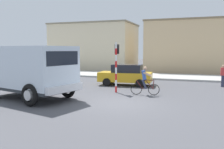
% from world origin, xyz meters
% --- Properties ---
extents(ground_plane, '(120.00, 120.00, 0.00)m').
position_xyz_m(ground_plane, '(0.00, 0.00, 0.00)').
color(ground_plane, '#4C4C51').
extents(sidewalk_far, '(80.00, 5.00, 0.16)m').
position_xyz_m(sidewalk_far, '(0.00, 12.88, 0.08)').
color(sidewalk_far, '#ADADA8').
rests_on(sidewalk_far, ground).
extents(truck_foreground, '(5.85, 3.78, 2.90)m').
position_xyz_m(truck_foreground, '(-4.97, -0.39, 1.67)').
color(truck_foreground, silver).
rests_on(truck_foreground, ground).
extents(cyclist, '(1.71, 0.54, 1.72)m').
position_xyz_m(cyclist, '(0.82, 2.82, 0.86)').
color(cyclist, black).
rests_on(cyclist, ground).
extents(traffic_light_pole, '(0.24, 0.43, 3.20)m').
position_xyz_m(traffic_light_pole, '(-1.09, 3.14, 2.07)').
color(traffic_light_pole, red).
rests_on(traffic_light_pole, ground).
extents(car_white_mid, '(4.13, 2.13, 1.60)m').
position_xyz_m(car_white_mid, '(-1.40, 6.31, 0.82)').
color(car_white_mid, gold).
rests_on(car_white_mid, ground).
extents(pedestrian_near_kerb, '(0.34, 0.22, 1.62)m').
position_xyz_m(pedestrian_near_kerb, '(5.55, 7.87, 0.85)').
color(pedestrian_near_kerb, '#2D334C').
rests_on(pedestrian_near_kerb, ground).
extents(building_corner_left, '(11.20, 7.24, 6.31)m').
position_xyz_m(building_corner_left, '(-10.09, 20.33, 3.16)').
color(building_corner_left, beige).
rests_on(building_corner_left, ground).
extents(building_mid_block, '(10.07, 6.26, 6.23)m').
position_xyz_m(building_mid_block, '(2.61, 19.76, 3.12)').
color(building_mid_block, '#D1B284').
rests_on(building_mid_block, ground).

